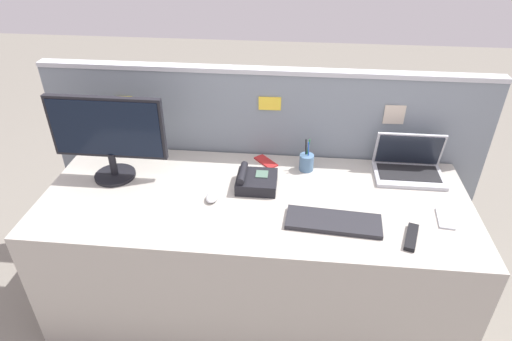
# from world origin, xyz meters

# --- Properties ---
(ground_plane) EXTENTS (10.00, 10.00, 0.00)m
(ground_plane) POSITION_xyz_m (0.00, 0.00, 0.00)
(ground_plane) COLOR slate
(desk) EXTENTS (2.06, 0.81, 0.70)m
(desk) POSITION_xyz_m (0.00, 0.00, 0.35)
(desk) COLOR #ADA89E
(desk) RESTS_ON ground_plane
(cubicle_divider) EXTENTS (2.40, 0.08, 1.19)m
(cubicle_divider) POSITION_xyz_m (0.00, 0.45, 0.60)
(cubicle_divider) COLOR gray
(cubicle_divider) RESTS_ON ground_plane
(desktop_monitor) EXTENTS (0.57, 0.21, 0.44)m
(desktop_monitor) POSITION_xyz_m (-0.74, 0.12, 0.95)
(desktop_monitor) COLOR black
(desktop_monitor) RESTS_ON desk
(laptop) EXTENTS (0.34, 0.23, 0.21)m
(laptop) POSITION_xyz_m (0.77, 0.29, 0.76)
(laptop) COLOR #B2B5BC
(laptop) RESTS_ON desk
(desk_phone) EXTENTS (0.20, 0.19, 0.10)m
(desk_phone) POSITION_xyz_m (-0.01, 0.09, 0.74)
(desk_phone) COLOR black
(desk_phone) RESTS_ON desk
(keyboard_main) EXTENTS (0.43, 0.18, 0.02)m
(keyboard_main) POSITION_xyz_m (0.37, -0.16, 0.72)
(keyboard_main) COLOR #232328
(keyboard_main) RESTS_ON desk
(computer_mouse_right_hand) EXTENTS (0.07, 0.10, 0.03)m
(computer_mouse_right_hand) POSITION_xyz_m (-0.20, -0.04, 0.72)
(computer_mouse_right_hand) COLOR silver
(computer_mouse_right_hand) RESTS_ON desk
(pen_cup) EXTENTS (0.07, 0.07, 0.17)m
(pen_cup) POSITION_xyz_m (0.24, 0.27, 0.75)
(pen_cup) COLOR #4C7093
(pen_cup) RESTS_ON desk
(cell_phone_silver_slab) EXTENTS (0.08, 0.15, 0.01)m
(cell_phone_silver_slab) POSITION_xyz_m (0.87, -0.08, 0.71)
(cell_phone_silver_slab) COLOR #B7BAC1
(cell_phone_silver_slab) RESTS_ON desk
(cell_phone_red_case) EXTENTS (0.14, 0.14, 0.01)m
(cell_phone_red_case) POSITION_xyz_m (0.03, 0.32, 0.71)
(cell_phone_red_case) COLOR #B22323
(cell_phone_red_case) RESTS_ON desk
(tv_remote) EXTENTS (0.09, 0.18, 0.02)m
(tv_remote) POSITION_xyz_m (0.69, -0.23, 0.71)
(tv_remote) COLOR black
(tv_remote) RESTS_ON desk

